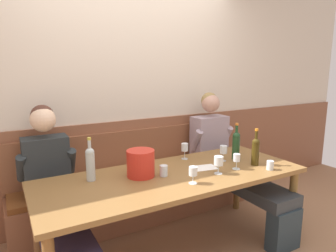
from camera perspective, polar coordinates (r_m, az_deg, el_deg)
The scene contains 18 objects.
room_wall_back at distance 3.25m, azimuth -7.44°, elevation 7.49°, with size 6.80×0.08×2.80m, color beige.
wood_wainscot_panel at distance 3.38m, azimuth -6.71°, elevation -7.61°, with size 6.80×0.03×1.04m, color brown.
wall_bench at distance 3.29m, azimuth -5.16°, elevation -12.63°, with size 2.55×0.42×0.94m.
dining_table at distance 2.58m, azimuth 1.13°, elevation -10.61°, with size 2.25×0.88×0.72m.
person_left_seat at distance 2.59m, azimuth -20.72°, elevation -11.68°, with size 0.48×1.29×1.29m.
person_right_seat at distance 3.32m, azimuth 11.30°, elevation -5.96°, with size 0.51×1.29×1.32m.
ice_bucket at distance 2.48m, azimuth -5.19°, elevation -7.03°, with size 0.23×0.23×0.22m, color red.
wine_bottle_amber_mid at distance 2.45m, azimuth -14.48°, elevation -6.71°, with size 0.07×0.07×0.35m.
wine_bottle_clear_water at distance 2.98m, azimuth 12.74°, elevation -3.38°, with size 0.07×0.07×0.36m.
wine_bottle_green_tall at distance 2.85m, azimuth 16.22°, elevation -4.43°, with size 0.07×0.07×0.34m.
wine_glass_mid_left at distance 2.34m, azimuth 4.76°, elevation -8.62°, with size 0.07×0.07×0.13m.
wine_glass_near_bucket at distance 2.91m, azimuth 10.46°, elevation -4.55°, with size 0.07×0.07×0.15m.
wine_glass_left_end at distance 2.92m, azimuth 3.18°, elevation -4.13°, with size 0.07×0.07×0.16m.
wine_glass_center_rear at distance 2.71m, azimuth 12.85°, elevation -6.01°, with size 0.07×0.07×0.14m.
wine_glass_mid_right at distance 2.56m, azimuth 9.54°, elevation -6.68°, with size 0.08×0.08×0.15m.
water_tumbler_left at distance 2.79m, azimuth 18.76°, elevation -7.04°, with size 0.06×0.06×0.08m, color silver.
water_tumbler_center at distance 2.50m, azimuth -0.83°, elevation -8.46°, with size 0.07×0.07×0.09m, color silver.
tasting_sheet_left_guest at distance 2.72m, azimuth 6.93°, elevation -7.82°, with size 0.21×0.15×0.00m, color white.
Camera 1 is at (-1.22, -1.92, 1.61)m, focal length 32.23 mm.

